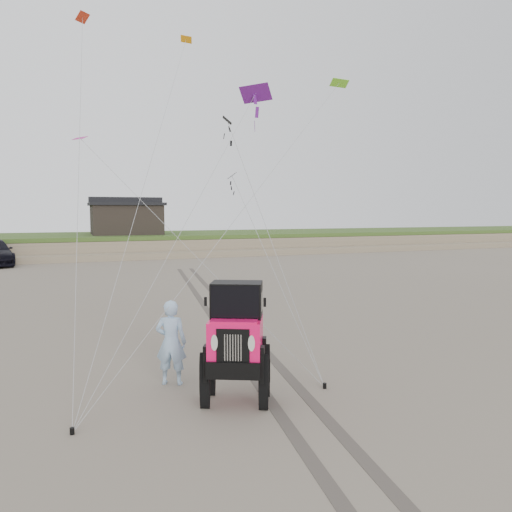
% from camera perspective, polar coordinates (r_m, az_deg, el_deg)
% --- Properties ---
extents(ground, '(160.00, 160.00, 0.00)m').
position_cam_1_polar(ground, '(10.74, -1.53, -15.60)').
color(ground, '#6B6054').
rests_on(ground, ground).
extents(dune_ridge, '(160.00, 14.25, 1.73)m').
position_cam_1_polar(dune_ridge, '(47.17, -17.03, 1.28)').
color(dune_ridge, '#7A6B54').
rests_on(dune_ridge, ground).
extents(cabin, '(6.40, 5.40, 3.35)m').
position_cam_1_polar(cabin, '(46.77, -14.62, 4.27)').
color(cabin, black).
rests_on(cabin, dune_ridge).
extents(jeep, '(4.20, 5.61, 1.92)m').
position_cam_1_polar(jeep, '(10.04, -2.31, -11.31)').
color(jeep, '#FF0F5B').
rests_on(jeep, ground).
extents(man, '(0.81, 0.69, 1.87)m').
position_cam_1_polar(man, '(11.24, -9.68, -9.70)').
color(man, '#96C9E8').
rests_on(man, ground).
extents(kite_flock, '(10.07, 9.90, 6.97)m').
position_cam_1_polar(kite_flock, '(21.61, -2.74, 18.56)').
color(kite_flock, red).
rests_on(kite_flock, ground).
extents(stake_main, '(0.08, 0.08, 0.12)m').
position_cam_1_polar(stake_main, '(9.55, -20.28, -18.25)').
color(stake_main, black).
rests_on(stake_main, ground).
extents(stake_aux, '(0.08, 0.08, 0.12)m').
position_cam_1_polar(stake_aux, '(11.17, 7.86, -14.48)').
color(stake_aux, black).
rests_on(stake_aux, ground).
extents(tire_tracks, '(5.22, 29.74, 0.01)m').
position_cam_1_polar(tire_tracks, '(18.66, -4.02, -6.62)').
color(tire_tracks, '#4C443D').
rests_on(tire_tracks, ground).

